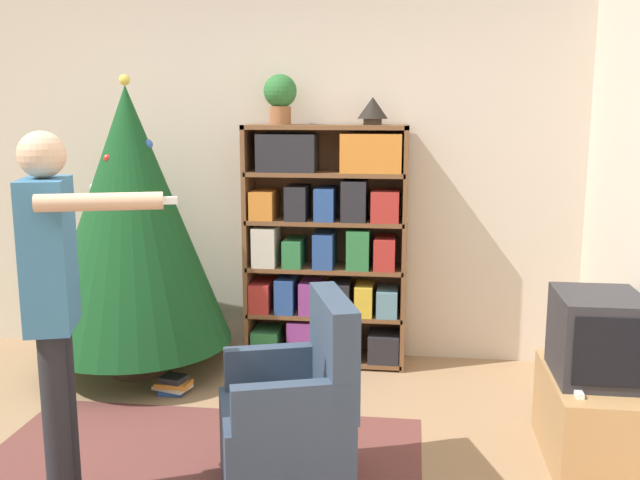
{
  "coord_description": "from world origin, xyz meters",
  "views": [
    {
      "loc": [
        0.94,
        -2.77,
        1.75
      ],
      "look_at": [
        0.45,
        0.96,
        1.05
      ],
      "focal_mm": 40.0,
      "sensor_mm": 36.0,
      "label": 1
    }
  ],
  "objects": [
    {
      "name": "christmas_tree",
      "position": [
        -0.86,
        1.58,
        1.05
      ],
      "size": [
        1.25,
        1.25,
        1.96
      ],
      "color": "#4C3323",
      "rests_on": "ground_plane"
    },
    {
      "name": "potted_plant",
      "position": [
        0.06,
        1.95,
        1.83
      ],
      "size": [
        0.22,
        0.22,
        0.33
      ],
      "color": "#935B38",
      "rests_on": "bookshelf"
    },
    {
      "name": "armchair",
      "position": [
        0.42,
        0.23,
        0.32
      ],
      "size": [
        0.72,
        0.71,
        0.92
      ],
      "rotation": [
        0.0,
        0.0,
        -1.26
      ],
      "color": "#334256",
      "rests_on": "ground_plane"
    },
    {
      "name": "tv_stand",
      "position": [
        1.85,
        0.7,
        0.22
      ],
      "size": [
        0.43,
        0.78,
        0.44
      ],
      "color": "tan",
      "rests_on": "ground_plane"
    },
    {
      "name": "book_pile_near_tree",
      "position": [
        -0.51,
        1.26,
        0.05
      ],
      "size": [
        0.24,
        0.2,
        0.11
      ],
      "color": "#284C93",
      "rests_on": "ground_plane"
    },
    {
      "name": "bookshelf",
      "position": [
        0.37,
        1.94,
        0.81
      ],
      "size": [
        1.09,
        0.33,
        1.64
      ],
      "color": "brown",
      "rests_on": "ground_plane"
    },
    {
      "name": "table_lamp",
      "position": [
        0.67,
        1.95,
        1.74
      ],
      "size": [
        0.2,
        0.2,
        0.18
      ],
      "color": "#473828",
      "rests_on": "bookshelf"
    },
    {
      "name": "game_remote",
      "position": [
        1.72,
        0.46,
        0.46
      ],
      "size": [
        0.04,
        0.12,
        0.02
      ],
      "color": "white",
      "rests_on": "tv_stand"
    },
    {
      "name": "wall_back",
      "position": [
        0.0,
        2.19,
        1.3
      ],
      "size": [
        8.0,
        0.1,
        2.6
      ],
      "color": "beige",
      "rests_on": "ground_plane"
    },
    {
      "name": "television",
      "position": [
        1.85,
        0.7,
        0.65
      ],
      "size": [
        0.4,
        0.48,
        0.42
      ],
      "color": "#28282D",
      "rests_on": "tv_stand"
    },
    {
      "name": "standing_person",
      "position": [
        -0.54,
        -0.05,
        0.99
      ],
      "size": [
        0.71,
        0.45,
        1.66
      ],
      "rotation": [
        0.0,
        0.0,
        -1.27
      ],
      "color": "#232328",
      "rests_on": "ground_plane"
    }
  ]
}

